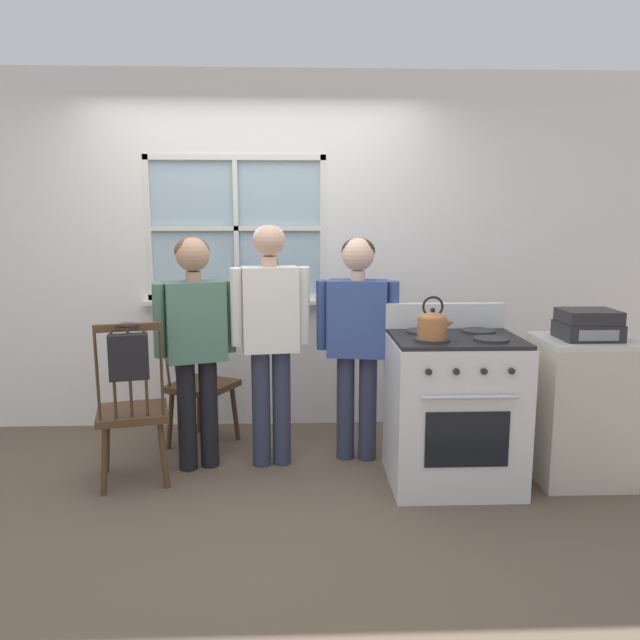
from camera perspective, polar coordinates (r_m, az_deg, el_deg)
The scene contains 13 objects.
ground_plane at distance 3.79m, azimuth -6.76°, elevation -16.14°, with size 16.00×16.00×0.00m, color brown.
wall_back at distance 4.82m, azimuth -5.66°, elevation 5.89°, with size 6.40×0.16×2.70m.
chair_by_window at distance 4.03m, azimuth -16.77°, elevation -8.09°, with size 0.50×0.49×1.03m.
chair_near_wall at distance 4.57m, azimuth -10.97°, elevation -5.76°, with size 0.55×0.56×1.03m.
person_elderly_left at distance 4.04m, azimuth -11.35°, elevation -0.87°, with size 0.53×0.32×1.51m.
person_teen_center at distance 4.02m, azimuth -4.57°, elevation -0.37°, with size 0.51×0.26×1.58m.
person_adult_right at distance 4.12m, azimuth 3.44°, elevation -0.55°, with size 0.55×0.27×1.50m.
stove at distance 3.93m, azimuth 12.07°, elevation -7.93°, with size 0.77×0.68×1.08m.
kettle at distance 3.64m, azimuth 10.25°, elevation -0.35°, with size 0.21×0.17×0.25m.
potted_plant at distance 4.75m, azimuth -4.07°, elevation 3.04°, with size 0.15×0.15×0.36m.
handbag at distance 3.70m, azimuth -17.11°, elevation -3.13°, with size 0.24×0.22×0.31m.
side_counter at distance 4.23m, azimuth 22.70°, elevation -7.56°, with size 0.55×0.50×0.90m.
stereo at distance 4.09m, azimuth 23.31°, elevation -0.41°, with size 0.34×0.29×0.18m.
Camera 1 is at (0.30, -3.41, 1.64)m, focal length 35.00 mm.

